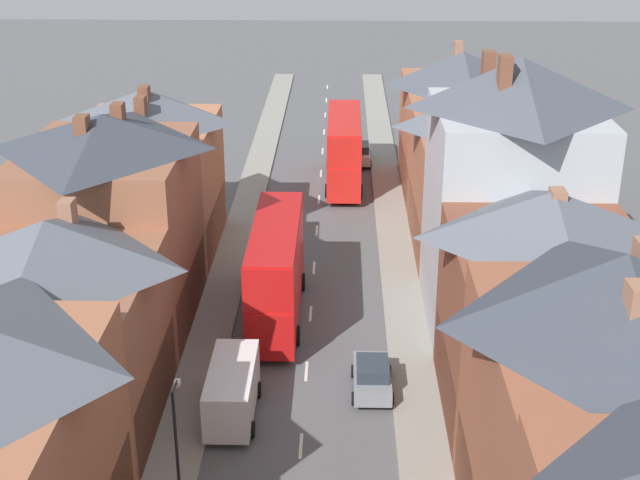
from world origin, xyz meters
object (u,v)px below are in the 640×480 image
(street_lamp, at_px, (177,444))
(double_decker_bus_mid_street, at_px, (276,269))
(car_parked_left_a, at_px, (360,153))
(car_parked_right_a, at_px, (372,376))
(delivery_van, at_px, (232,389))
(double_decker_bus_lead, at_px, (344,149))

(street_lamp, bearing_deg, double_decker_bus_mid_street, 81.38)
(car_parked_left_a, bearing_deg, street_lamp, -99.65)
(double_decker_bus_mid_street, distance_m, car_parked_right_a, 9.04)
(double_decker_bus_mid_street, xyz_separation_m, delivery_van, (-1.29, -9.44, -1.48))
(car_parked_right_a, bearing_deg, car_parked_left_a, 90.00)
(car_parked_left_a, xyz_separation_m, delivery_van, (-6.20, -36.58, 0.50))
(delivery_van, xyz_separation_m, street_lamp, (-1.15, -6.65, 1.90))
(double_decker_bus_mid_street, distance_m, street_lamp, 16.28)
(double_decker_bus_lead, relative_size, double_decker_bus_mid_street, 1.00)
(double_decker_bus_lead, bearing_deg, double_decker_bus_mid_street, -99.33)
(delivery_van, bearing_deg, double_decker_bus_lead, 81.13)
(double_decker_bus_lead, height_order, delivery_van, double_decker_bus_lead)
(car_parked_right_a, xyz_separation_m, street_lamp, (-7.35, -8.78, 2.44))
(double_decker_bus_lead, bearing_deg, car_parked_right_a, -87.44)
(double_decker_bus_mid_street, relative_size, street_lamp, 1.96)
(car_parked_left_a, bearing_deg, delivery_van, -99.62)
(car_parked_right_a, xyz_separation_m, delivery_van, (-6.20, -2.13, 0.53))
(double_decker_bus_lead, xyz_separation_m, car_parked_left_a, (1.31, 5.23, -1.98))
(car_parked_left_a, bearing_deg, double_decker_bus_mid_street, -100.25)
(car_parked_left_a, bearing_deg, double_decker_bus_lead, -104.05)
(double_decker_bus_mid_street, height_order, street_lamp, street_lamp)
(double_decker_bus_lead, height_order, car_parked_right_a, double_decker_bus_lead)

